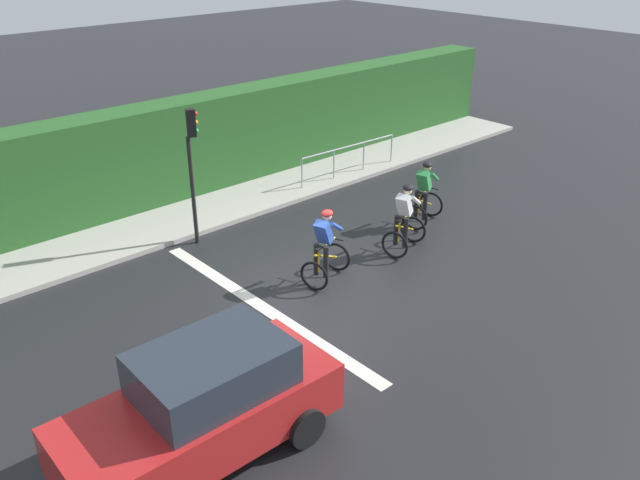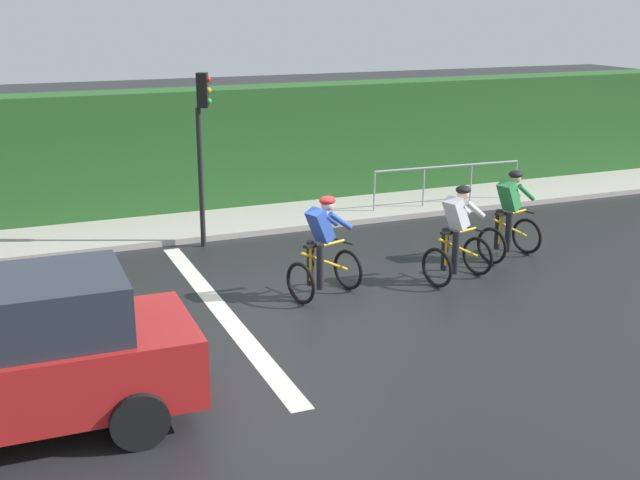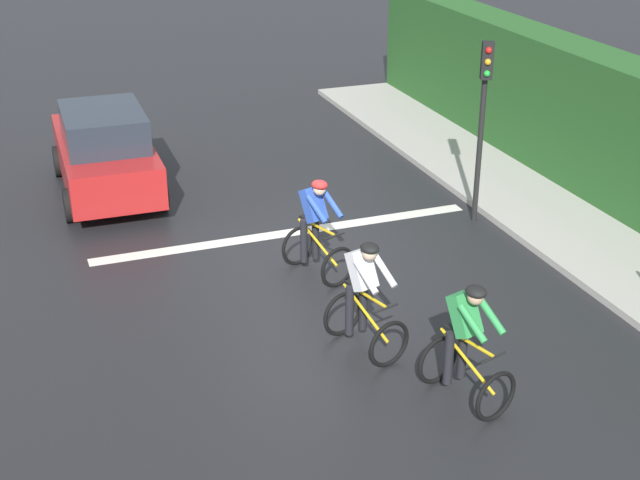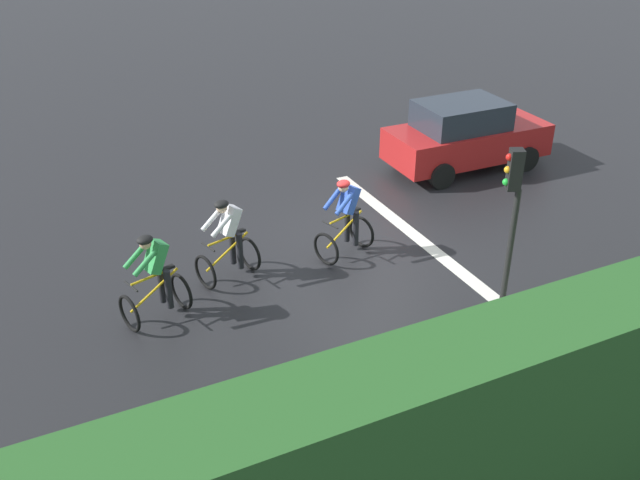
% 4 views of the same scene
% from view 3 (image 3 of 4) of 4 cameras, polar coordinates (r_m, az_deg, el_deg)
% --- Properties ---
extents(ground_plane, '(80.00, 80.00, 0.00)m').
position_cam_3_polar(ground_plane, '(15.11, -0.84, -1.21)').
color(ground_plane, black).
extents(sidewalk_kerb, '(2.80, 23.29, 0.12)m').
position_cam_3_polar(sidewalk_kerb, '(15.89, 19.42, -1.11)').
color(sidewalk_kerb, '#ADA89E').
rests_on(sidewalk_kerb, ground).
extents(road_marking_stop_line, '(7.00, 0.30, 0.01)m').
position_cam_3_polar(road_marking_stop_line, '(16.06, -2.16, 0.45)').
color(road_marking_stop_line, silver).
rests_on(road_marking_stop_line, ground).
extents(cyclist_lead, '(0.96, 1.23, 1.66)m').
position_cam_3_polar(cyclist_lead, '(11.29, 9.32, -6.65)').
color(cyclist_lead, black).
rests_on(cyclist_lead, ground).
extents(cyclist_second, '(0.95, 1.23, 1.66)m').
position_cam_3_polar(cyclist_second, '(12.21, 2.84, -3.74)').
color(cyclist_second, black).
rests_on(cyclist_second, ground).
extents(cyclist_mid, '(0.99, 1.24, 1.66)m').
position_cam_3_polar(cyclist_mid, '(14.26, -0.26, 0.67)').
color(cyclist_mid, black).
rests_on(cyclist_mid, ground).
extents(car_red, '(1.93, 4.13, 1.76)m').
position_cam_3_polar(car_red, '(18.05, -13.56, 5.53)').
color(car_red, '#B21E1E').
rests_on(car_red, ground).
extents(traffic_light_near_crossing, '(0.26, 0.30, 3.34)m').
position_cam_3_polar(traffic_light_near_crossing, '(16.05, 10.39, 8.48)').
color(traffic_light_near_crossing, black).
rests_on(traffic_light_near_crossing, ground).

